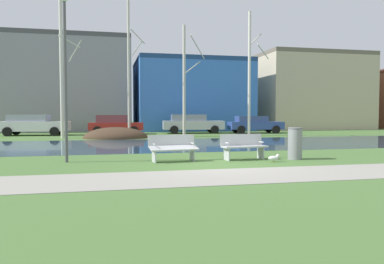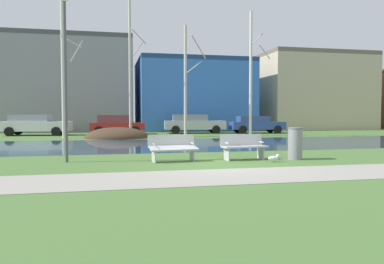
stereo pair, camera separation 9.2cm
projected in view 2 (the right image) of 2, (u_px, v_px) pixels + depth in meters
The scene contains 20 objects.
ground_plane at pixel (169, 141), 21.32m from camera, with size 120.00×120.00×0.00m, color #476B33.
paved_path_strip at pixel (242, 176), 9.57m from camera, with size 60.00×2.34×0.01m, color gray.
river_band at pixel (176, 144), 19.24m from camera, with size 80.00×8.18×0.01m, color #2D475B.
soil_mound at pixel (117, 138), 24.23m from camera, with size 4.11×3.17×1.41m, color #423021.
bench_left at pixel (173, 147), 12.42m from camera, with size 1.66×0.76×0.87m.
bench_right at pixel (244, 146), 12.94m from camera, with size 1.66×0.76×0.87m.
trash_bin at pixel (295, 143), 12.96m from camera, with size 0.51×0.51×1.09m.
seagull at pixel (274, 158), 12.28m from camera, with size 0.43×0.16×0.26m.
streetlamp at pixel (65, 49), 12.07m from camera, with size 0.32×0.32×5.46m.
birch_far_left at pixel (63, 67), 23.73m from camera, with size 1.40×2.41×8.82m.
birch_left at pixel (130, 67), 24.87m from camera, with size 1.17×1.99×9.15m.
birch_center_left at pixel (186, 80), 25.70m from camera, with size 1.51×2.52×7.58m.
birch_center at pixel (251, 73), 25.94m from camera, with size 1.50×2.24×8.56m.
parked_van_nearest_white at pixel (35, 124), 27.05m from camera, with size 4.89×2.35×1.50m.
parked_sedan_second_red at pixel (117, 124), 28.72m from camera, with size 4.19×2.29×1.46m.
parked_hatch_third_silver at pixel (193, 123), 30.06m from camera, with size 4.95×2.46×1.50m.
parked_wagon_fourth_blue at pixel (256, 124), 30.13m from camera, with size 4.38×2.30×1.37m.
building_grey_warehouse at pixel (45, 85), 34.58m from camera, with size 15.50×7.75×8.45m.
building_blue_store at pixel (192, 96), 36.96m from camera, with size 10.49×8.98×6.64m.
building_beige_block at pixel (309, 92), 39.17m from camera, with size 10.79×8.30×7.60m.
Camera 2 is at (-3.24, -11.06, 1.59)m, focal length 35.26 mm.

